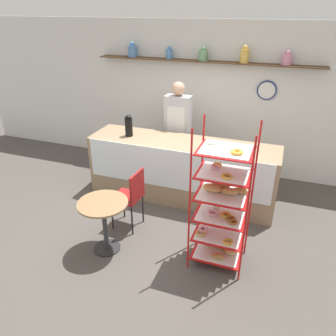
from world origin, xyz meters
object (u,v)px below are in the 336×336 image
object	(u,v)px
person_worker	(178,128)
donut_tray_counter	(219,147)
coffee_carafe	(129,126)
cafe_table	(104,215)
cafe_chair	(132,194)
pastry_rack	(221,206)

from	to	relation	value
person_worker	donut_tray_counter	world-z (taller)	person_worker
person_worker	donut_tray_counter	distance (m)	1.11
person_worker	coffee_carafe	size ratio (longest dim) A/B	5.16
coffee_carafe	donut_tray_counter	distance (m)	1.49
cafe_table	cafe_chair	bearing A→B (deg)	77.75
person_worker	coffee_carafe	xyz separation A→B (m)	(-0.61, -0.66, 0.18)
cafe_chair	coffee_carafe	distance (m)	1.26
pastry_rack	cafe_table	bearing A→B (deg)	-168.41
coffee_carafe	person_worker	bearing A→B (deg)	47.22
cafe_table	donut_tray_counter	xyz separation A→B (m)	(1.11, 1.52, 0.48)
pastry_rack	cafe_chair	size ratio (longest dim) A/B	2.02
pastry_rack	cafe_chair	world-z (taller)	pastry_rack
cafe_table	donut_tray_counter	distance (m)	1.94
person_worker	cafe_chair	size ratio (longest dim) A/B	1.98
cafe_table	coffee_carafe	world-z (taller)	coffee_carafe
person_worker	donut_tray_counter	size ratio (longest dim) A/B	4.13
cafe_table	coffee_carafe	distance (m)	1.71
person_worker	cafe_table	bearing A→B (deg)	-96.20
pastry_rack	donut_tray_counter	world-z (taller)	pastry_rack
donut_tray_counter	pastry_rack	bearing A→B (deg)	-76.18
coffee_carafe	pastry_rack	bearing A→B (deg)	-35.14
cafe_chair	coffee_carafe	world-z (taller)	coffee_carafe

